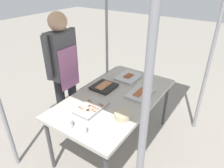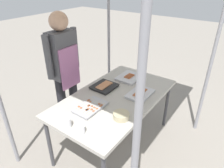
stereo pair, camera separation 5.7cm
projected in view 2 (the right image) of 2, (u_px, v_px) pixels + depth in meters
name	position (u px, v px, depth m)	size (l,w,h in m)	color
ground_plane	(115.00, 142.00, 2.81)	(18.00, 18.00, 0.00)	gray
stall_table	(115.00, 100.00, 2.47)	(1.60, 0.90, 0.75)	#B7B2A8
tray_grilled_sausages	(129.00, 77.00, 2.85)	(0.35, 0.28, 0.05)	silver
tray_meat_skewers	(90.00, 107.00, 2.22)	(0.37, 0.23, 0.04)	#ADADB2
tray_pork_links	(140.00, 94.00, 2.46)	(0.35, 0.24, 0.05)	silver
tray_spring_rolls	(104.00, 86.00, 2.62)	(0.30, 0.27, 0.05)	black
condiment_bowl	(121.00, 116.00, 2.07)	(0.17, 0.17, 0.06)	#BFB28C
drink_cup_near_edge	(81.00, 129.00, 1.88)	(0.07, 0.07, 0.08)	white
drink_cup_by_wok	(67.00, 122.00, 1.95)	(0.07, 0.07, 0.10)	white
vendor_woman	(64.00, 66.00, 2.64)	(0.52, 0.23, 1.67)	black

